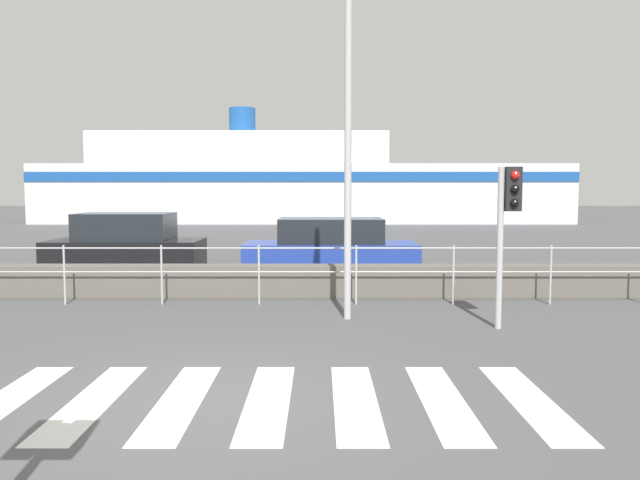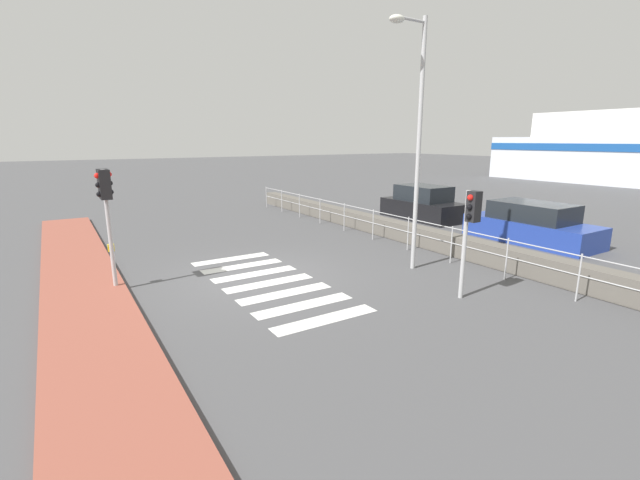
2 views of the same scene
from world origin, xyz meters
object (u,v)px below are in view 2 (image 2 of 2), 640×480
at_px(streetlamp, 414,121).
at_px(parked_car_black, 422,205).
at_px(parked_car_blue, 531,225).
at_px(traffic_light_far, 470,221).
at_px(traffic_light_near, 106,197).

height_order(streetlamp, parked_car_black, streetlamp).
bearing_deg(parked_car_blue, traffic_light_far, -68.66).
distance_m(streetlamp, parked_car_black, 9.00).
relative_size(streetlamp, parked_car_blue, 1.48).
bearing_deg(parked_car_black, parked_car_blue, 0.00).
xyz_separation_m(traffic_light_far, parked_car_blue, (-2.62, 6.71, -1.25)).
height_order(traffic_light_far, parked_car_black, traffic_light_far).
bearing_deg(parked_car_blue, streetlamp, -88.32).
relative_size(traffic_light_near, parked_car_black, 0.75).
bearing_deg(parked_car_blue, traffic_light_near, -99.91).
xyz_separation_m(traffic_light_near, traffic_light_far, (4.98, 6.76, -0.45)).
bearing_deg(streetlamp, traffic_light_near, -109.18).
bearing_deg(parked_car_black, traffic_light_near, -77.32).
xyz_separation_m(traffic_light_far, streetlamp, (-2.44, 0.53, 2.24)).
distance_m(traffic_light_near, parked_car_blue, 13.78).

